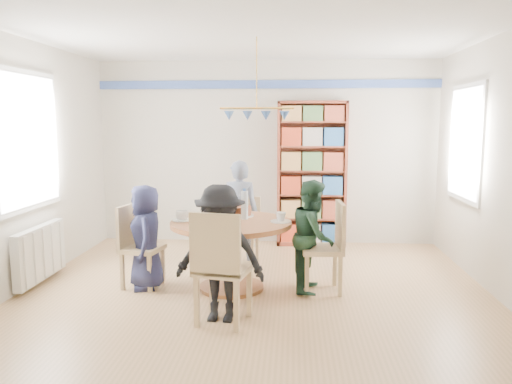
# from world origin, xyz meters

# --- Properties ---
(ground) EXTENTS (5.00, 5.00, 0.00)m
(ground) POSITION_xyz_m (0.00, 0.00, 0.00)
(ground) COLOR tan
(room_shell) EXTENTS (5.00, 5.00, 5.00)m
(room_shell) POSITION_xyz_m (-0.26, 0.87, 1.65)
(room_shell) COLOR white
(room_shell) RESTS_ON ground
(radiator) EXTENTS (0.12, 1.00, 0.60)m
(radiator) POSITION_xyz_m (-2.42, 0.30, 0.35)
(radiator) COLOR silver
(radiator) RESTS_ON ground
(dining_table) EXTENTS (1.30, 1.30, 0.75)m
(dining_table) POSITION_xyz_m (-0.26, 0.27, 0.56)
(dining_table) COLOR brown
(dining_table) RESTS_ON ground
(chair_left) EXTENTS (0.47, 0.47, 0.90)m
(chair_left) POSITION_xyz_m (-1.31, 0.29, 0.50)
(chair_left) COLOR tan
(chair_left) RESTS_ON ground
(chair_right) EXTENTS (0.46, 0.46, 0.97)m
(chair_right) POSITION_xyz_m (0.79, 0.28, 0.53)
(chair_right) COLOR tan
(chair_right) RESTS_ON ground
(chair_far) EXTENTS (0.42, 0.42, 0.85)m
(chair_far) POSITION_xyz_m (-0.21, 1.29, 0.47)
(chair_far) COLOR tan
(chair_far) RESTS_ON ground
(chair_near) EXTENTS (0.54, 0.54, 1.04)m
(chair_near) POSITION_xyz_m (-0.23, -0.72, 0.57)
(chair_near) COLOR tan
(chair_near) RESTS_ON ground
(person_left) EXTENTS (0.51, 0.64, 1.14)m
(person_left) POSITION_xyz_m (-1.18, 0.23, 0.57)
(person_left) COLOR #1B1E3B
(person_left) RESTS_ON ground
(person_right) EXTENTS (0.54, 0.64, 1.20)m
(person_right) POSITION_xyz_m (0.62, 0.30, 0.60)
(person_right) COLOR black
(person_right) RESTS_ON ground
(person_far) EXTENTS (0.49, 0.32, 1.34)m
(person_far) POSITION_xyz_m (-0.27, 1.21, 0.67)
(person_far) COLOR gray
(person_far) RESTS_ON ground
(person_near) EXTENTS (0.85, 0.54, 1.25)m
(person_near) POSITION_xyz_m (-0.25, -0.60, 0.63)
(person_near) COLOR black
(person_near) RESTS_ON ground
(bookshelf) EXTENTS (1.00, 0.30, 2.10)m
(bookshelf) POSITION_xyz_m (0.67, 2.34, 1.03)
(bookshelf) COLOR maroon
(bookshelf) RESTS_ON ground
(tableware) EXTENTS (1.28, 1.28, 0.34)m
(tableware) POSITION_xyz_m (-0.29, 0.30, 0.82)
(tableware) COLOR white
(tableware) RESTS_ON dining_table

